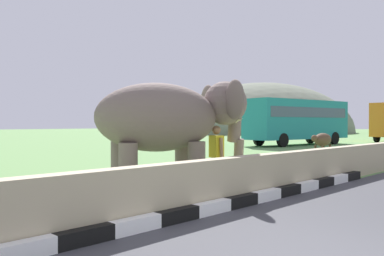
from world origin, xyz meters
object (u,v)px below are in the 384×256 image
(person_handler, at_px, (216,153))
(cow_near, at_px, (322,140))
(elephant, at_px, (172,119))
(bus_teal, at_px, (298,118))

(person_handler, height_order, cow_near, person_handler)
(elephant, height_order, bus_teal, bus_teal)
(bus_teal, distance_m, cow_near, 11.89)
(person_handler, bearing_deg, elephant, 155.51)
(person_handler, xyz_separation_m, bus_teal, (20.39, 9.25, 1.16))
(person_handler, bearing_deg, cow_near, 12.59)
(person_handler, distance_m, cow_near, 11.01)
(elephant, bearing_deg, person_handler, -24.49)
(bus_teal, bearing_deg, person_handler, -155.59)
(person_handler, height_order, bus_teal, bus_teal)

